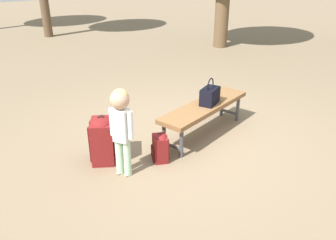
{
  "coord_description": "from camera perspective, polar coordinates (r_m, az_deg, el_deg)",
  "views": [
    {
      "loc": [
        2.4,
        3.24,
        2.23
      ],
      "look_at": [
        0.3,
        0.07,
        0.45
      ],
      "focal_mm": 36.38,
      "sensor_mm": 36.0,
      "label": 1
    }
  ],
  "objects": [
    {
      "name": "handbag",
      "position": [
        4.67,
        7.03,
        4.17
      ],
      "size": [
        0.37,
        0.31,
        0.37
      ],
      "color": "black",
      "rests_on": "park_bench"
    },
    {
      "name": "child_standing",
      "position": [
        3.67,
        -7.89,
        0.11
      ],
      "size": [
        0.21,
        0.24,
        1.03
      ],
      "color": "#B2D8B2",
      "rests_on": "ground"
    },
    {
      "name": "backpack_large",
      "position": [
        4.16,
        -10.84,
        -3.02
      ],
      "size": [
        0.41,
        0.44,
        0.6
      ],
      "color": "maroon",
      "rests_on": "ground"
    },
    {
      "name": "park_bench",
      "position": [
        4.7,
        6.16,
        1.97
      ],
      "size": [
        1.65,
        0.84,
        0.45
      ],
      "color": "brown",
      "rests_on": "ground"
    },
    {
      "name": "ground_plane",
      "position": [
        4.61,
        2.58,
        -3.87
      ],
      "size": [
        40.0,
        40.0,
        0.0
      ],
      "primitive_type": "plane",
      "color": "#7F6B51",
      "rests_on": "ground"
    },
    {
      "name": "backpack_small",
      "position": [
        4.14,
        -1.33,
        -4.49
      ],
      "size": [
        0.24,
        0.27,
        0.38
      ],
      "color": "maroon",
      "rests_on": "ground"
    }
  ]
}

